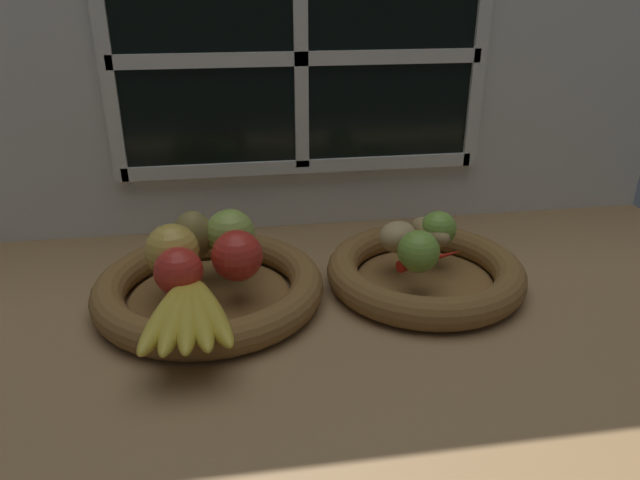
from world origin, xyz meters
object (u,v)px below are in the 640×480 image
object	(u,v)px
potato_back	(430,232)
fruit_bowl_right	(425,272)
apple_golden_left	(172,250)
banana_bunch_front	(188,311)
apple_green_back	(230,233)
potato_oblong	(398,237)
fruit_bowl_left	(210,288)
pear_brown	(193,235)
lime_near	(418,251)
lime_far	(438,229)
apple_red_front	(178,271)
chili_pepper	(432,259)
apple_red_right	(237,256)

from	to	relation	value
potato_back	fruit_bowl_right	bearing A→B (deg)	-114.44
fruit_bowl_right	apple_golden_left	bearing A→B (deg)	179.87
banana_bunch_front	apple_golden_left	bearing A→B (deg)	101.62
apple_golden_left	apple_green_back	bearing A→B (deg)	31.36
potato_oblong	banana_bunch_front	bearing A→B (deg)	-152.91
fruit_bowl_left	pear_brown	world-z (taller)	pear_brown
fruit_bowl_left	lime_near	distance (cm)	30.73
fruit_bowl_left	fruit_bowl_right	bearing A→B (deg)	-0.00
potato_oblong	potato_back	distance (cm)	6.03
fruit_bowl_right	lime_far	xyz separation A→B (cm)	(3.12, 4.01, 5.36)
banana_bunch_front	potato_back	distance (cm)	40.68
pear_brown	apple_red_front	bearing A→B (deg)	-97.99
potato_back	banana_bunch_front	bearing A→B (deg)	-154.55
pear_brown	chili_pepper	world-z (taller)	pear_brown
lime_far	lime_near	bearing A→B (deg)	-125.84
banana_bunch_front	lime_far	size ratio (longest dim) A/B	3.45
apple_red_right	fruit_bowl_right	bearing A→B (deg)	5.19
apple_green_back	banana_bunch_front	bearing A→B (deg)	-106.97
chili_pepper	potato_back	bearing A→B (deg)	54.34
apple_red_right	potato_back	xyz separation A→B (cm)	(30.42, 7.13, -1.47)
lime_near	banana_bunch_front	bearing A→B (deg)	-164.43
apple_red_right	chili_pepper	world-z (taller)	apple_red_right
chili_pepper	lime_far	bearing A→B (deg)	44.95
banana_bunch_front	apple_green_back	bearing A→B (deg)	73.03
apple_golden_left	potato_back	xyz separation A→B (cm)	(39.40, 4.47, -1.68)
fruit_bowl_right	apple_red_front	size ratio (longest dim) A/B	4.62
fruit_bowl_right	potato_back	size ratio (longest dim) A/B	3.67
fruit_bowl_left	potato_oblong	distance (cm)	29.46
fruit_bowl_right	banana_bunch_front	distance (cm)	37.21
apple_red_front	banana_bunch_front	world-z (taller)	apple_red_front
apple_red_front	apple_red_right	xyz separation A→B (cm)	(7.81, 2.96, 0.33)
fruit_bowl_right	apple_golden_left	size ratio (longest dim) A/B	3.97
pear_brown	potato_oblong	xyz separation A→B (cm)	(30.95, -2.13, -1.39)
fruit_bowl_left	apple_red_front	world-z (taller)	apple_red_front
apple_red_right	lime_far	world-z (taller)	apple_red_right
banana_bunch_front	chili_pepper	world-z (taller)	banana_bunch_front
pear_brown	potato_oblong	bearing A→B (deg)	-3.95
lime_far	chili_pepper	bearing A→B (deg)	-115.81
apple_golden_left	lime_far	xyz separation A→B (cm)	(40.45, 3.93, -0.99)
lime_far	apple_green_back	bearing A→B (deg)	178.14
apple_red_front	apple_golden_left	xyz separation A→B (cm)	(-1.18, 5.61, 0.53)
fruit_bowl_left	apple_green_back	xyz separation A→B (cm)	(3.45, 5.06, 6.27)
apple_golden_left	pear_brown	distance (cm)	5.62
fruit_bowl_right	apple_golden_left	distance (cm)	37.87
banana_bunch_front	apple_red_front	bearing A→B (deg)	101.43
lime_near	chili_pepper	xyz separation A→B (cm)	(2.70, 1.62, -2.14)
apple_golden_left	potato_oblong	distance (cm)	33.76
apple_red_front	apple_red_right	distance (cm)	8.36
fruit_bowl_left	pear_brown	bearing A→B (deg)	112.16
apple_green_back	lime_near	size ratio (longest dim) A/B	1.22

